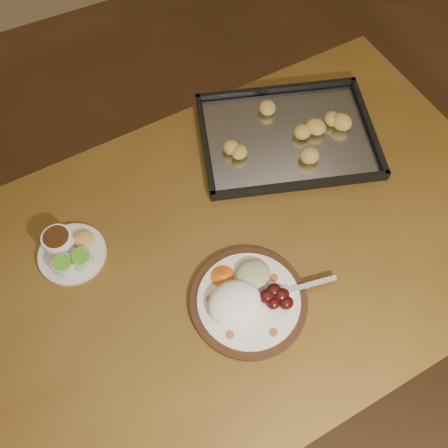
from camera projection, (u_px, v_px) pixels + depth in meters
ground at (235, 327)px, 1.88m from camera, size 4.00×4.00×0.00m
dining_table at (225, 269)px, 1.28m from camera, size 1.55×0.99×0.75m
dinner_plate at (246, 298)px, 1.12m from camera, size 0.34×0.27×0.06m
condiment_saucer at (69, 251)px, 1.18m from camera, size 0.16×0.16×0.05m
baking_tray at (288, 136)px, 1.35m from camera, size 0.55×0.47×0.05m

